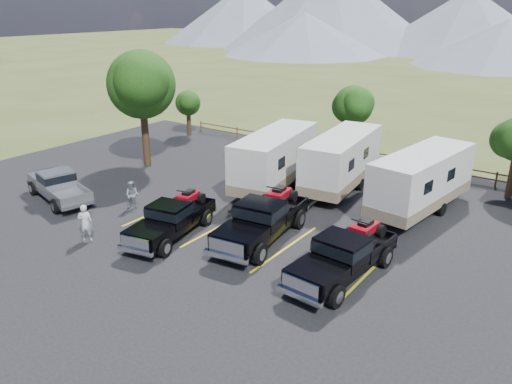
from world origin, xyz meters
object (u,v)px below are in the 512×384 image
Objects in this scene: pickup_silver at (58,186)px; person_b at (132,195)px; rig_right at (344,255)px; trailer_left at (275,159)px; rig_center at (263,219)px; rig_left at (172,218)px; trailer_right at (422,181)px; tree_big_nw at (141,84)px; person_a at (85,223)px; trailer_center at (342,161)px.

pickup_silver is 3.83× the size of person_b.
trailer_left reaches higher than rig_right.
rig_left is at bearing -156.53° from rig_center.
trailer_right is (0.21, 8.60, 0.72)m from rig_right.
trailer_left is (-3.54, 6.36, 0.71)m from rig_center.
trailer_right is (18.01, 2.86, -3.84)m from tree_big_nw.
person_a reaches higher than person_b.
tree_big_nw is 4.29× the size of person_a.
person_a is (-6.46, -13.45, -0.82)m from trailer_center.
pickup_silver is at bearing -169.83° from rig_right.
person_a is at bearing -155.83° from rig_right.
person_a is (-2.90, -2.77, -0.00)m from rig_left.
pickup_silver is (-17.14, -10.32, -0.83)m from trailer_right.
pickup_silver is (-12.08, -11.10, -0.84)m from trailer_center.
rig_right reaches higher than rig_left.
trailer_left is at bearing -154.70° from trailer_center.
person_b is at bearing -135.84° from trailer_center.
trailer_right is (8.62, 9.90, 0.80)m from rig_left.
trailer_center reaches higher than rig_left.
rig_center is at bearing -20.15° from tree_big_nw.
trailer_left is at bearing 31.40° from person_b.
rig_right is (4.67, -0.92, -0.06)m from rig_center.
rig_left is at bearing -100.94° from trailer_left.
tree_big_nw reaches higher than trailer_left.
trailer_center reaches higher than rig_center.
trailer_right is (8.43, 1.32, -0.05)m from trailer_left.
person_b is at bearing -138.18° from trailer_right.
trailer_center is (3.36, 2.10, -0.03)m from trailer_left.
trailer_left is at bearing 9.15° from tree_big_nw.
pickup_silver is (-12.26, -2.64, -0.17)m from rig_center.
trailer_left is 3.97m from trailer_center.
trailer_center reaches higher than rig_right.
rig_left is 0.62× the size of trailer_center.
person_b is (4.34, 1.61, -0.11)m from pickup_silver.
rig_right is (8.41, 1.31, 0.07)m from rig_left.
trailer_left is 12.56m from pickup_silver.
trailer_center is 5.23× the size of person_a.
pickup_silver is at bearing 172.35° from person_b.
trailer_left is at bearing 111.83° from rig_center.
rig_center is at bearing 173.84° from person_a.
tree_big_nw is 12.64m from person_a.
trailer_center is 1.01× the size of trailer_right.
trailer_center is at bearing 60.60° from rig_left.
trailer_left reaches higher than person_a.
tree_big_nw is 1.24× the size of rig_right.
trailer_left is at bearing 77.73° from rig_left.
tree_big_nw is 12.62m from rig_left.
trailer_center is (3.56, 10.68, 0.81)m from rig_left.
tree_big_nw is 1.16× the size of rig_center.
rig_center is 7.31m from trailer_left.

